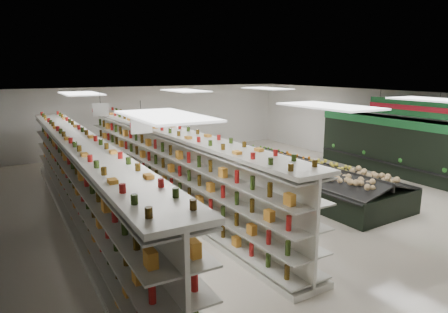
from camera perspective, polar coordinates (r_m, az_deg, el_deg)
floor at (r=13.25m, az=1.87°, el=-5.18°), size 16.00×16.00×0.00m
ceiling at (r=12.66m, az=1.97°, el=8.77°), size 14.00×16.00×0.02m
wall_back at (r=20.04m, az=-10.17°, el=5.28°), size 14.00×0.02×3.20m
wall_right at (r=17.52m, az=21.87°, el=3.60°), size 0.02×16.00×3.20m
produce_wall_case at (r=16.32m, az=24.83°, el=1.49°), size 0.93×8.00×2.20m
aisle_sign_near at (r=9.29m, az=-11.73°, el=4.46°), size 0.52×0.06×0.75m
aisle_sign_far at (r=13.13m, az=-17.21°, el=6.39°), size 0.52×0.06×0.75m
hortifruti_banner at (r=15.91m, az=24.68°, el=6.39°), size 0.12×3.20×0.95m
gondola_left at (r=10.94m, az=-19.51°, el=-3.97°), size 1.04×13.16×2.28m
gondola_center at (r=12.49m, az=-8.48°, el=-1.45°), size 1.53×13.09×2.26m
produce_island at (r=13.72m, az=10.92°, el=-2.69°), size 2.92×7.24×1.06m
soda_endcap at (r=16.95m, az=-9.67°, el=1.41°), size 1.47×1.11×1.71m
shopper_main at (r=12.29m, az=3.02°, el=-2.34°), size 0.74×0.61×1.75m
shopper_background at (r=14.65m, az=-16.50°, el=-0.93°), size 0.53×0.78×1.51m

